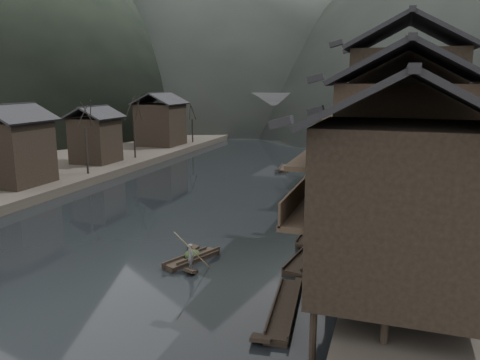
% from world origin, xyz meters
% --- Properties ---
extents(water, '(300.00, 300.00, 0.00)m').
position_xyz_m(water, '(0.00, 0.00, 0.00)').
color(water, black).
rests_on(water, ground).
extents(left_bank, '(40.00, 200.00, 1.20)m').
position_xyz_m(left_bank, '(-35.00, 40.00, 0.60)').
color(left_bank, '#2D2823').
rests_on(left_bank, ground).
extents(stilt_houses, '(9.00, 67.60, 16.34)m').
position_xyz_m(stilt_houses, '(17.28, 19.55, 8.93)').
color(stilt_houses, black).
rests_on(stilt_houses, ground).
extents(left_houses, '(8.10, 53.20, 8.73)m').
position_xyz_m(left_houses, '(-20.50, 20.12, 5.66)').
color(left_houses, black).
rests_on(left_houses, left_bank).
extents(bare_trees, '(3.96, 59.11, 7.92)m').
position_xyz_m(bare_trees, '(-17.00, 13.29, 6.76)').
color(bare_trees, black).
rests_on(bare_trees, left_bank).
extents(moored_sampans, '(2.85, 68.02, 0.47)m').
position_xyz_m(moored_sampans, '(12.14, 24.58, 0.20)').
color(moored_sampans, black).
rests_on(moored_sampans, water).
extents(midriver_boats, '(6.80, 19.37, 0.44)m').
position_xyz_m(midriver_boats, '(5.10, 39.20, 0.20)').
color(midriver_boats, black).
rests_on(midriver_boats, water).
extents(stone_bridge, '(40.00, 6.00, 9.00)m').
position_xyz_m(stone_bridge, '(-0.00, 72.00, 5.11)').
color(stone_bridge, '#4C4C4F').
rests_on(stone_bridge, ground).
extents(hero_sampan, '(2.44, 4.54, 0.43)m').
position_xyz_m(hero_sampan, '(4.83, -1.64, 0.20)').
color(hero_sampan, black).
rests_on(hero_sampan, water).
extents(cargo_heap, '(1.01, 1.32, 0.60)m').
position_xyz_m(cargo_heap, '(4.75, -1.45, 0.73)').
color(cargo_heap, black).
rests_on(cargo_heap, hero_sampan).
extents(boatman, '(0.68, 0.67, 1.58)m').
position_xyz_m(boatman, '(5.43, -3.13, 1.22)').
color(boatman, '#515154').
rests_on(boatman, hero_sampan).
extents(bamboo_pole, '(1.55, 2.22, 3.06)m').
position_xyz_m(bamboo_pole, '(5.63, -3.13, 3.54)').
color(bamboo_pole, '#8C7A51').
rests_on(bamboo_pole, boatman).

